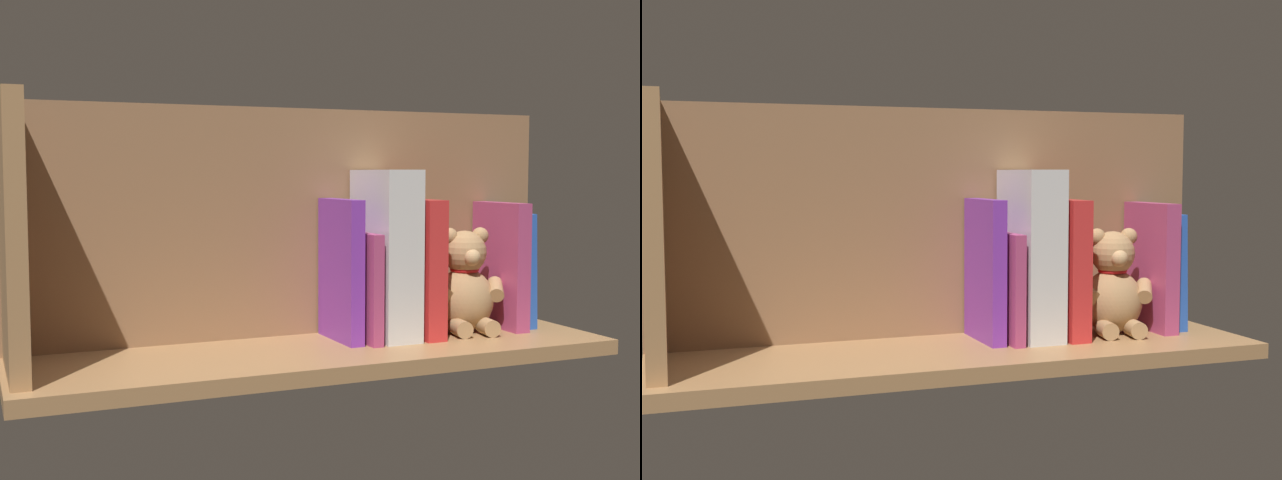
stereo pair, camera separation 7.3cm
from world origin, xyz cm
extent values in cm
cube|color=#A87A4C|center=(0.00, 0.00, -1.10)|extent=(85.71, 25.41, 2.20)
cube|color=#8F6543|center=(0.00, -10.45, 17.24)|extent=(85.71, 1.50, 34.49)
cube|color=#A87A4C|center=(40.86, 0.00, 17.24)|extent=(2.40, 19.41, 34.49)
cube|color=blue|center=(-35.77, -4.08, 9.14)|extent=(2.54, 10.45, 18.33)
cube|color=#B23F72|center=(-32.78, -3.05, 10.03)|extent=(2.53, 12.52, 20.06)
ellipsoid|color=tan|center=(-25.40, -2.14, 4.94)|extent=(10.74, 9.94, 9.88)
sphere|color=tan|center=(-25.40, -2.14, 12.43)|extent=(6.79, 6.79, 6.79)
sphere|color=tan|center=(-27.91, -1.69, 14.98)|extent=(2.63, 2.63, 2.63)
sphere|color=tan|center=(-22.89, -2.59, 14.98)|extent=(2.63, 2.63, 2.63)
sphere|color=tan|center=(-24.89, 0.70, 11.92)|extent=(2.63, 2.63, 2.63)
cylinder|color=tan|center=(-29.80, -0.09, 6.67)|extent=(4.45, 5.36, 3.66)
cylinder|color=tan|center=(-20.56, -1.76, 6.67)|extent=(3.10, 5.18, 3.66)
cylinder|color=tan|center=(-26.84, 2.39, 1.31)|extent=(3.24, 4.11, 2.63)
cylinder|color=tan|center=(-22.46, 1.60, 1.31)|extent=(3.24, 4.11, 2.63)
torus|color=red|center=(-25.40, -2.14, 9.73)|extent=(5.24, 5.24, 0.77)
cube|color=red|center=(-17.05, -2.62, 10.39)|extent=(3.19, 13.38, 20.79)
cube|color=silver|center=(-11.85, -2.66, 12.61)|extent=(5.81, 13.09, 25.22)
cube|color=#B23F72|center=(-7.40, -2.66, 8.02)|extent=(1.68, 13.28, 16.05)
cube|color=purple|center=(-4.75, -3.33, 10.47)|extent=(2.19, 11.94, 20.93)
camera|label=1|loc=(46.02, 108.27, 24.73)|focal=46.96mm
camera|label=2|loc=(39.22, 110.92, 24.73)|focal=46.96mm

